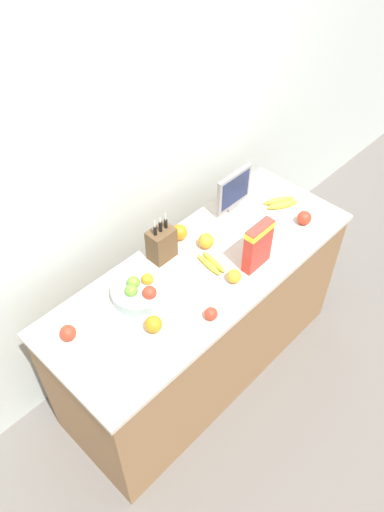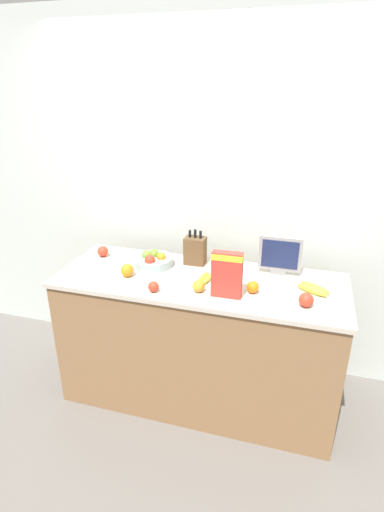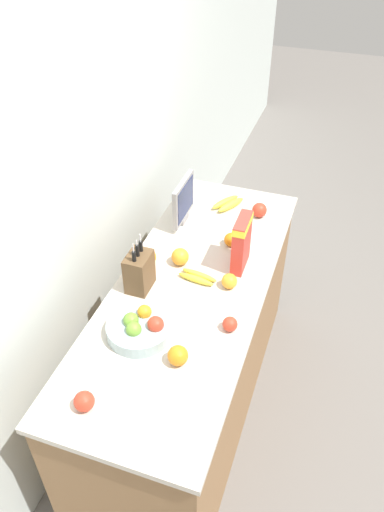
% 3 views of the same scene
% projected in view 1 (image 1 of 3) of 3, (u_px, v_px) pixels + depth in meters
% --- Properties ---
extents(ground_plane, '(14.00, 14.00, 0.00)m').
position_uv_depth(ground_plane, '(201.00, 363.00, 3.32)').
color(ground_plane, slate).
extents(wall_back, '(9.00, 0.06, 2.60)m').
position_uv_depth(wall_back, '(128.00, 169.00, 2.66)').
color(wall_back, silver).
rests_on(wall_back, ground_plane).
extents(counter, '(1.85, 0.69, 0.94)m').
position_uv_depth(counter, '(203.00, 321.00, 2.98)').
color(counter, olive).
rests_on(counter, ground_plane).
extents(knife_block, '(0.14, 0.10, 0.28)m').
position_uv_depth(knife_block, '(162.00, 244.00, 2.64)').
color(knife_block, brown).
rests_on(knife_block, counter).
extents(small_monitor, '(0.27, 0.03, 0.26)m').
position_uv_depth(small_monitor, '(234.00, 190.00, 2.89)').
color(small_monitor, gray).
rests_on(small_monitor, counter).
extents(cereal_box, '(0.18, 0.06, 0.28)m').
position_uv_depth(cereal_box, '(258.00, 244.00, 2.56)').
color(cereal_box, red).
rests_on(cereal_box, counter).
extents(fruit_bowl, '(0.28, 0.28, 0.11)m').
position_uv_depth(fruit_bowl, '(139.00, 291.00, 2.49)').
color(fruit_bowl, '#99B2B7').
rests_on(fruit_bowl, counter).
extents(banana_bunch_left, '(0.09, 0.19, 0.03)m').
position_uv_depth(banana_bunch_left, '(212.00, 263.00, 2.65)').
color(banana_bunch_left, yellow).
rests_on(banana_bunch_left, counter).
extents(banana_bunch_right, '(0.21, 0.17, 0.04)m').
position_uv_depth(banana_bunch_right, '(281.00, 203.00, 2.99)').
color(banana_bunch_right, yellow).
rests_on(banana_bunch_right, counter).
extents(apple_rear, '(0.08, 0.08, 0.08)m').
position_uv_depth(apple_rear, '(304.00, 218.00, 2.87)').
color(apple_rear, red).
rests_on(apple_rear, counter).
extents(apple_leftmost, '(0.07, 0.07, 0.07)m').
position_uv_depth(apple_leftmost, '(211.00, 314.00, 2.40)').
color(apple_leftmost, red).
rests_on(apple_leftmost, counter).
extents(apple_by_knife_block, '(0.08, 0.08, 0.08)m').
position_uv_depth(apple_by_knife_block, '(68.00, 333.00, 2.31)').
color(apple_by_knife_block, red).
rests_on(apple_by_knife_block, counter).
extents(orange_back_center, '(0.07, 0.07, 0.07)m').
position_uv_depth(orange_back_center, '(260.00, 239.00, 2.75)').
color(orange_back_center, orange).
rests_on(orange_back_center, counter).
extents(orange_near_bowl, '(0.09, 0.09, 0.09)m').
position_uv_depth(orange_near_bowl, '(206.00, 241.00, 2.73)').
color(orange_near_bowl, orange).
rests_on(orange_near_bowl, counter).
extents(orange_front_center, '(0.09, 0.09, 0.09)m').
position_uv_depth(orange_front_center, '(179.00, 232.00, 2.78)').
color(orange_front_center, orange).
rests_on(orange_front_center, counter).
extents(orange_mid_left, '(0.07, 0.07, 0.07)m').
position_uv_depth(orange_mid_left, '(234.00, 276.00, 2.56)').
color(orange_mid_left, orange).
rests_on(orange_mid_left, counter).
extents(orange_by_cereal, '(0.08, 0.08, 0.08)m').
position_uv_depth(orange_by_cereal, '(153.00, 324.00, 2.34)').
color(orange_by_cereal, orange).
rests_on(orange_by_cereal, counter).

